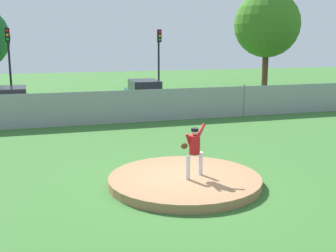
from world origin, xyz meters
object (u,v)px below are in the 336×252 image
Objects in this scene: pitcher_youth at (194,147)px; traffic_light_far at (159,52)px; traffic_cone_orange at (119,104)px; parked_car_teal at (145,94)px; parked_car_champagne at (12,101)px; traffic_light_near at (9,53)px; baseball at (201,167)px.

traffic_light_far is at bearing 77.16° from pitcher_youth.
traffic_light_far reaches higher than traffic_cone_orange.
parked_car_teal is 5.19m from traffic_light_far.
parked_car_champagne is 5.03m from traffic_light_near.
parked_car_teal reaches higher than baseball.
traffic_cone_orange reaches higher than baseball.
parked_car_champagne reaches higher than baseball.
parked_car_teal is 0.92× the size of traffic_light_near.
pitcher_youth reaches higher than baseball.
baseball is at bearing -70.26° from traffic_light_near.
pitcher_youth is at bearing -72.46° from traffic_light_near.
traffic_light_far is at bearing 1.90° from traffic_light_near.
pitcher_youth is 0.34× the size of parked_car_champagne.
baseball is 19.38m from traffic_light_near.
traffic_light_near reaches higher than traffic_cone_orange.
traffic_light_near is at bearing 92.66° from parked_car_champagne.
traffic_cone_orange is 8.20m from traffic_light_near.
traffic_cone_orange is at bearing -131.86° from traffic_light_far.
parked_car_champagne is at bearing -155.36° from traffic_light_far.
parked_car_champagne is 1.01× the size of parked_car_teal.
baseball is at bearing -96.91° from parked_car_teal.
parked_car_champagne is 8.03m from parked_car_teal.
pitcher_youth reaches higher than traffic_cone_orange.
traffic_light_far is (10.30, 0.34, -0.02)m from traffic_light_near.
pitcher_youth is 2.88× the size of traffic_cone_orange.
pitcher_youth is 0.34× the size of parked_car_teal.
parked_car_champagne is at bearing 111.60° from pitcher_youth.
traffic_light_far is (10.10, 4.63, 2.61)m from parked_car_champagne.
parked_car_champagne is 0.94× the size of traffic_light_far.
parked_car_champagne is 11.41m from traffic_light_far.
parked_car_teal reaches higher than parked_car_champagne.
parked_car_champagne is 8.46× the size of traffic_cone_orange.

